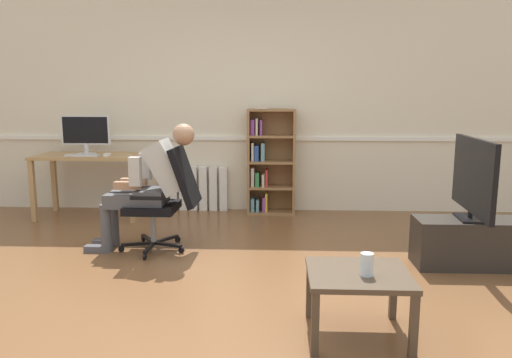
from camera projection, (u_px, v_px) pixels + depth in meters
name	position (u px, v px, depth m)	size (l,w,h in m)	color
ground_plane	(231.00, 288.00, 3.68)	(18.00, 18.00, 0.00)	brown
back_wall	(251.00, 104.00, 6.06)	(12.00, 0.13, 2.70)	beige
computer_desk	(90.00, 164.00, 5.78)	(1.24, 0.63, 0.76)	tan
imac_monitor	(86.00, 132.00, 5.79)	(0.59, 0.14, 0.46)	silver
keyboard	(83.00, 155.00, 5.62)	(0.38, 0.12, 0.02)	silver
computer_mouse	(107.00, 155.00, 5.62)	(0.06, 0.10, 0.03)	white
bookshelf	(268.00, 163.00, 5.97)	(0.59, 0.30, 1.31)	olive
radiator	(193.00, 188.00, 6.17)	(0.87, 0.08, 0.56)	white
office_chair	(167.00, 195.00, 4.52)	(0.75, 0.61, 0.99)	black
person_seated	(150.00, 183.00, 4.50)	(1.04, 0.40, 1.20)	#4C4C51
tv_stand	(468.00, 243.00, 4.13)	(0.90, 0.37, 0.41)	#2D2823
tv_screen	(473.00, 177.00, 4.03)	(0.22, 1.03, 0.69)	black
coffee_table	(358.00, 281.00, 2.90)	(0.60, 0.55, 0.41)	#4C3D2D
drinking_glass	(367.00, 264.00, 2.82)	(0.08, 0.08, 0.14)	silver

